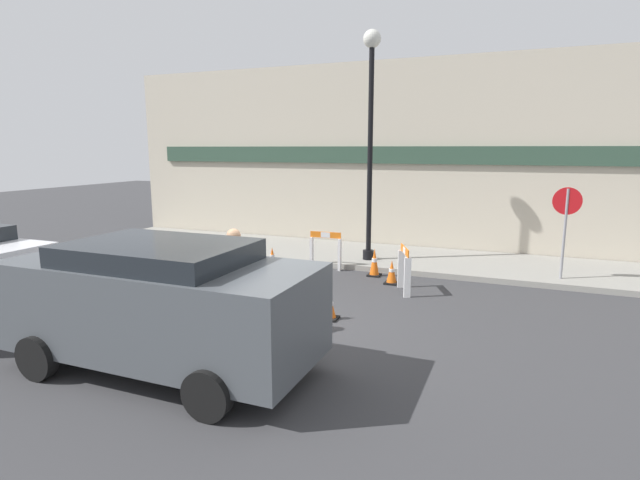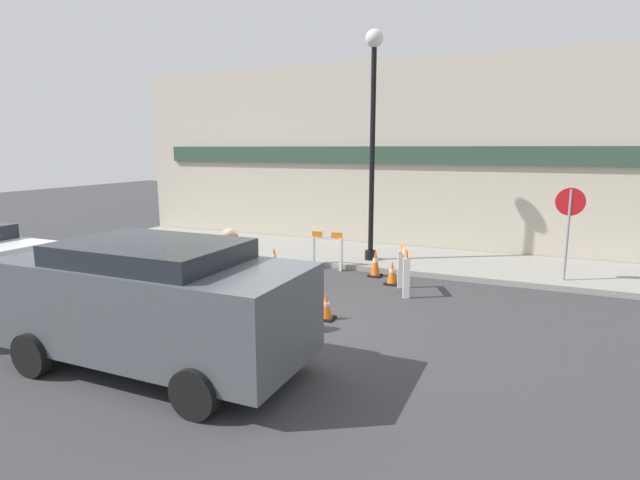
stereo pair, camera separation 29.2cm
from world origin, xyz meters
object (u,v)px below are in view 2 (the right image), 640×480
object	(u,v)px
streetlamp_post	(373,117)
stop_sign	(569,219)
person_worker	(230,278)
parked_car_1	(154,298)

from	to	relation	value
streetlamp_post	stop_sign	size ratio (longest dim) A/B	2.80
stop_sign	streetlamp_post	bearing A→B (deg)	-4.53
streetlamp_post	stop_sign	bearing A→B (deg)	-3.41
person_worker	parked_car_1	bearing A→B (deg)	172.50
stop_sign	person_worker	bearing A→B (deg)	45.50
streetlamp_post	parked_car_1	distance (m)	7.68
person_worker	parked_car_1	xyz separation A→B (m)	(-0.24, -1.48, 0.05)
streetlamp_post	stop_sign	world-z (taller)	streetlamp_post
person_worker	parked_car_1	size ratio (longest dim) A/B	0.41
streetlamp_post	stop_sign	distance (m)	5.09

